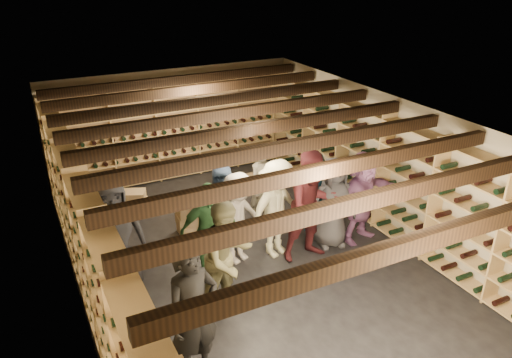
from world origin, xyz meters
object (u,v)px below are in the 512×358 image
object	(u,v)px
person_0	(115,239)
person_11	(362,197)
crate_stack_right	(191,215)
crate_stack_left	(133,204)
person_1	(193,316)
person_4	(314,192)
person_8	(312,206)
person_7	(261,187)
person_12	(333,203)
person_2	(227,259)
crate_loose	(246,180)
person_6	(222,207)
person_9	(238,219)
person_10	(209,229)
person_3	(278,209)

from	to	relation	value
person_0	person_11	distance (m)	4.13
crate_stack_right	crate_stack_left	bearing A→B (deg)	126.39
person_1	person_11	world-z (taller)	person_1
crate_stack_left	crate_stack_right	xyz separation A→B (m)	(0.80, -1.09, 0.08)
person_4	person_8	bearing A→B (deg)	-137.70
person_7	person_12	xyz separation A→B (m)	(0.75, -1.17, 0.04)
person_12	person_2	bearing A→B (deg)	-149.39
person_4	person_11	bearing A→B (deg)	-59.16
crate_loose	person_7	distance (m)	1.93
person_7	person_12	world-z (taller)	person_12
person_6	person_12	bearing A→B (deg)	-10.29
crate_stack_left	person_0	bearing A→B (deg)	-108.17
crate_stack_right	person_8	size ratio (longest dim) A/B	0.36
crate_loose	person_2	distance (m)	4.32
crate_loose	person_11	xyz separation A→B (m)	(0.78, -2.96, 0.73)
crate_stack_left	crate_loose	distance (m)	2.59
person_0	person_9	bearing A→B (deg)	2.42
person_1	person_9	xyz separation A→B (m)	(1.50, 2.05, -0.13)
crate_loose	person_10	xyz separation A→B (m)	(-1.94, -2.73, 0.69)
person_6	person_8	world-z (taller)	person_8
person_1	person_2	world-z (taller)	person_1
person_7	person_8	distance (m)	1.36
person_1	person_2	xyz separation A→B (m)	(0.84, 0.96, -0.05)
person_12	person_0	bearing A→B (deg)	-172.90
crate_stack_right	person_1	bearing A→B (deg)	-109.13
crate_loose	person_4	xyz separation A→B (m)	(0.21, -2.35, 0.68)
person_0	person_10	distance (m)	1.40
crate_stack_left	person_11	world-z (taller)	person_11
crate_loose	person_12	bearing A→B (deg)	-85.37
person_9	person_11	bearing A→B (deg)	-26.99
crate_stack_right	person_4	bearing A→B (deg)	-25.50
crate_stack_right	person_12	distance (m)	2.53
person_2	person_6	xyz separation A→B (m)	(0.62, 1.63, -0.11)
person_6	person_9	xyz separation A→B (m)	(0.04, -0.55, 0.03)
crate_loose	person_2	xyz separation A→B (m)	(-2.06, -3.72, 0.77)
person_0	person_6	size ratio (longest dim) A/B	1.26
person_9	crate_stack_left	bearing A→B (deg)	98.31
person_2	person_4	size ratio (longest dim) A/B	1.12
person_12	person_1	bearing A→B (deg)	-139.38
person_2	person_3	distance (m)	1.64
person_0	person_3	xyz separation A→B (m)	(2.59, -0.08, -0.09)
person_6	person_7	xyz separation A→B (m)	(0.92, 0.35, 0.02)
person_2	person_4	xyz separation A→B (m)	(2.27, 1.37, -0.09)
crate_stack_right	person_6	bearing A→B (deg)	-64.01
person_0	person_8	world-z (taller)	person_8
person_3	crate_loose	bearing A→B (deg)	59.69
crate_stack_right	person_10	bearing A→B (deg)	-97.65
crate_stack_right	person_9	xyz separation A→B (m)	(0.37, -1.22, 0.44)
crate_loose	person_11	world-z (taller)	person_11
crate_stack_left	person_11	distance (m)	4.30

